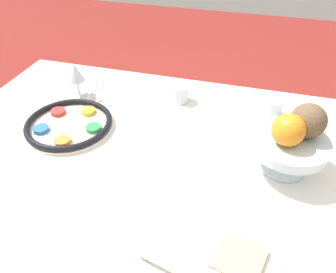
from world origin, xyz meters
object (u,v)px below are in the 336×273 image
seder_plate (69,124)px  coconut (308,121)px  cup_near (273,107)px  wine_glass (76,74)px  fruit_stand (289,146)px  orange_fruit (288,130)px  napkin_roll (181,265)px  cup_mid (179,94)px  bread_plate (239,261)px

seder_plate → coconut: (0.74, 0.02, 0.14)m
cup_near → coconut: bearing=-73.0°
wine_glass → coconut: 0.83m
wine_glass → fruit_stand: bearing=-15.3°
seder_plate → fruit_stand: 0.71m
seder_plate → fruit_stand: size_ratio=1.34×
fruit_stand → orange_fruit: bearing=-127.3°
seder_plate → orange_fruit: orange_fruit is taller
seder_plate → coconut: size_ratio=3.02×
cup_near → fruit_stand: bearing=-81.7°
seder_plate → wine_glass: wine_glass is taller
seder_plate → napkin_roll: napkin_roll is taller
fruit_stand → orange_fruit: size_ratio=2.49×
cup_near → orange_fruit: bearing=-85.3°
coconut → cup_near: bearing=107.0°
wine_glass → seder_plate: bearing=-71.1°
cup_near → cup_mid: (-0.35, 0.00, 0.00)m
wine_glass → orange_fruit: bearing=-17.0°
orange_fruit → napkin_roll: 0.44m
seder_plate → cup_near: cup_near is taller
cup_mid → cup_near: bearing=-0.4°
wine_glass → bread_plate: wine_glass is taller
orange_fruit → cup_mid: orange_fruit is taller
fruit_stand → napkin_roll: bearing=-118.0°
wine_glass → cup_near: 0.74m
bread_plate → cup_near: 0.62m
cup_mid → fruit_stand: bearing=-36.0°
napkin_roll → cup_near: (0.17, 0.67, 0.01)m
orange_fruit → seder_plate: bearing=177.5°
orange_fruit → cup_mid: (-0.37, 0.30, -0.12)m
seder_plate → coconut: 0.75m
napkin_roll → bread_plate: bearing=24.5°
fruit_stand → coconut: (0.04, 0.03, 0.07)m
coconut → napkin_roll: (-0.25, -0.43, -0.14)m
fruit_stand → cup_near: size_ratio=3.27×
orange_fruit → coconut: (0.05, 0.05, 0.00)m
napkin_roll → cup_near: 0.69m
seder_plate → wine_glass: 0.23m
seder_plate → cup_mid: (0.32, 0.27, 0.02)m
wine_glass → napkin_roll: bearing=-47.1°
seder_plate → bread_plate: 0.71m
bread_plate → cup_near: size_ratio=2.70×
coconut → napkin_roll: 0.51m
coconut → bread_plate: 0.42m
seder_plate → bread_plate: bearing=-29.7°
napkin_roll → coconut: bearing=60.1°
seder_plate → cup_mid: cup_mid is taller
cup_mid → orange_fruit: bearing=-39.1°
fruit_stand → cup_near: bearing=98.3°
orange_fruit → bread_plate: size_ratio=0.49×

